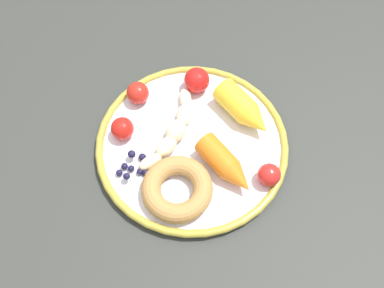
{
  "coord_description": "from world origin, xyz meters",
  "views": [
    {
      "loc": [
        -0.31,
        0.02,
        1.39
      ],
      "look_at": [
        0.03,
        -0.02,
        0.75
      ],
      "focal_mm": 43.24,
      "sensor_mm": 36.0,
      "label": 1
    }
  ],
  "objects_px": {
    "tomato_mid": "(197,80)",
    "tomato_far": "(269,175)",
    "carrot_orange": "(226,165)",
    "tomato_extra": "(138,93)",
    "plate": "(192,145)",
    "blueberry_pile": "(133,166)",
    "banana": "(174,130)",
    "donut": "(177,189)",
    "tomato_near": "(122,129)",
    "carrot_yellow": "(244,109)",
    "dining_table": "(181,185)"
  },
  "relations": [
    {
      "from": "plate",
      "to": "dining_table",
      "type": "bearing_deg",
      "value": 140.28
    },
    {
      "from": "tomato_extra",
      "to": "carrot_yellow",
      "type": "bearing_deg",
      "value": -108.82
    },
    {
      "from": "dining_table",
      "to": "blueberry_pile",
      "type": "distance_m",
      "value": 0.12
    },
    {
      "from": "plate",
      "to": "tomato_mid",
      "type": "distance_m",
      "value": 0.11
    },
    {
      "from": "carrot_yellow",
      "to": "tomato_mid",
      "type": "xyz_separation_m",
      "value": [
        0.07,
        0.07,
        -0.0
      ]
    },
    {
      "from": "tomato_near",
      "to": "tomato_mid",
      "type": "relative_size",
      "value": 0.86
    },
    {
      "from": "tomato_mid",
      "to": "tomato_far",
      "type": "xyz_separation_m",
      "value": [
        -0.18,
        -0.08,
        -0.0
      ]
    },
    {
      "from": "carrot_yellow",
      "to": "tomato_extra",
      "type": "distance_m",
      "value": 0.17
    },
    {
      "from": "carrot_orange",
      "to": "banana",
      "type": "bearing_deg",
      "value": 42.93
    },
    {
      "from": "plate",
      "to": "banana",
      "type": "height_order",
      "value": "banana"
    },
    {
      "from": "plate",
      "to": "tomato_mid",
      "type": "bearing_deg",
      "value": -11.82
    },
    {
      "from": "tomato_extra",
      "to": "tomato_mid",
      "type": "bearing_deg",
      "value": -84.06
    },
    {
      "from": "donut",
      "to": "tomato_far",
      "type": "relative_size",
      "value": 3.01
    },
    {
      "from": "tomato_mid",
      "to": "tomato_extra",
      "type": "distance_m",
      "value": 0.1
    },
    {
      "from": "carrot_orange",
      "to": "blueberry_pile",
      "type": "height_order",
      "value": "carrot_orange"
    },
    {
      "from": "tomato_near",
      "to": "tomato_far",
      "type": "relative_size",
      "value": 1.04
    },
    {
      "from": "banana",
      "to": "tomato_mid",
      "type": "height_order",
      "value": "tomato_mid"
    },
    {
      "from": "carrot_yellow",
      "to": "banana",
      "type": "bearing_deg",
      "value": 98.74
    },
    {
      "from": "carrot_orange",
      "to": "blueberry_pile",
      "type": "xyz_separation_m",
      "value": [
        0.02,
        0.14,
        -0.01
      ]
    },
    {
      "from": "donut",
      "to": "tomato_mid",
      "type": "distance_m",
      "value": 0.19
    },
    {
      "from": "carrot_yellow",
      "to": "donut",
      "type": "height_order",
      "value": "carrot_yellow"
    },
    {
      "from": "banana",
      "to": "blueberry_pile",
      "type": "distance_m",
      "value": 0.09
    },
    {
      "from": "dining_table",
      "to": "blueberry_pile",
      "type": "relative_size",
      "value": 25.4
    },
    {
      "from": "plate",
      "to": "carrot_yellow",
      "type": "xyz_separation_m",
      "value": [
        0.04,
        -0.09,
        0.02
      ]
    },
    {
      "from": "plate",
      "to": "donut",
      "type": "height_order",
      "value": "donut"
    },
    {
      "from": "dining_table",
      "to": "tomato_mid",
      "type": "height_order",
      "value": "tomato_mid"
    },
    {
      "from": "plate",
      "to": "blueberry_pile",
      "type": "height_order",
      "value": "blueberry_pile"
    },
    {
      "from": "tomato_far",
      "to": "tomato_extra",
      "type": "xyz_separation_m",
      "value": [
        0.17,
        0.18,
        0.0
      ]
    },
    {
      "from": "carrot_yellow",
      "to": "tomato_extra",
      "type": "bearing_deg",
      "value": 71.18
    },
    {
      "from": "banana",
      "to": "plate",
      "type": "bearing_deg",
      "value": -131.31
    },
    {
      "from": "tomato_near",
      "to": "tomato_far",
      "type": "distance_m",
      "value": 0.23
    },
    {
      "from": "donut",
      "to": "blueberry_pile",
      "type": "xyz_separation_m",
      "value": [
        0.05,
        0.06,
        -0.01
      ]
    },
    {
      "from": "blueberry_pile",
      "to": "banana",
      "type": "bearing_deg",
      "value": -52.91
    },
    {
      "from": "tomato_near",
      "to": "tomato_mid",
      "type": "distance_m",
      "value": 0.15
    },
    {
      "from": "carrot_orange",
      "to": "donut",
      "type": "height_order",
      "value": "carrot_orange"
    },
    {
      "from": "tomato_near",
      "to": "tomato_extra",
      "type": "height_order",
      "value": "same"
    },
    {
      "from": "plate",
      "to": "banana",
      "type": "bearing_deg",
      "value": 48.69
    },
    {
      "from": "carrot_orange",
      "to": "carrot_yellow",
      "type": "height_order",
      "value": "carrot_yellow"
    },
    {
      "from": "plate",
      "to": "tomato_far",
      "type": "distance_m",
      "value": 0.13
    },
    {
      "from": "blueberry_pile",
      "to": "tomato_near",
      "type": "height_order",
      "value": "tomato_near"
    },
    {
      "from": "blueberry_pile",
      "to": "tomato_extra",
      "type": "distance_m",
      "value": 0.13
    },
    {
      "from": "carrot_orange",
      "to": "tomato_far",
      "type": "xyz_separation_m",
      "value": [
        -0.02,
        -0.06,
        -0.0
      ]
    },
    {
      "from": "carrot_orange",
      "to": "tomato_extra",
      "type": "xyz_separation_m",
      "value": [
        0.15,
        0.12,
        -0.0
      ]
    },
    {
      "from": "plate",
      "to": "banana",
      "type": "distance_m",
      "value": 0.04
    },
    {
      "from": "carrot_orange",
      "to": "tomato_near",
      "type": "bearing_deg",
      "value": 60.63
    },
    {
      "from": "plate",
      "to": "tomato_mid",
      "type": "relative_size",
      "value": 7.15
    },
    {
      "from": "blueberry_pile",
      "to": "tomato_mid",
      "type": "bearing_deg",
      "value": -40.51
    },
    {
      "from": "banana",
      "to": "blueberry_pile",
      "type": "xyz_separation_m",
      "value": [
        -0.05,
        0.07,
        -0.0
      ]
    },
    {
      "from": "carrot_orange",
      "to": "donut",
      "type": "xyz_separation_m",
      "value": [
        -0.03,
        0.08,
        -0.0
      ]
    },
    {
      "from": "tomato_mid",
      "to": "tomato_far",
      "type": "height_order",
      "value": "tomato_mid"
    }
  ]
}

